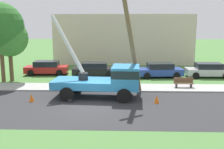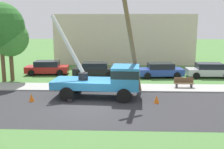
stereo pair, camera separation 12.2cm
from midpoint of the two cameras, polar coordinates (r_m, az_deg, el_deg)
ground_plane at (r=29.23m, az=-1.83°, el=0.37°), size 120.00×120.00×0.00m
road_asphalt at (r=17.62m, az=-4.62°, el=-6.83°), size 80.00×7.75×0.01m
sidewalk_strip at (r=22.54m, az=-3.07°, el=-2.72°), size 80.00×2.54×0.10m
utility_truck at (r=19.33m, az=-0.76°, el=-0.89°), size 6.75×3.21×5.98m
leaning_utility_pole at (r=19.99m, az=4.04°, el=8.48°), size 2.36×2.21×8.80m
traffic_cone_ahead at (r=18.52m, az=9.62°, el=-5.17°), size 0.36×0.36×0.56m
traffic_cone_behind at (r=19.46m, az=-16.53°, el=-4.69°), size 0.36×0.36×0.56m
parked_sedan_red at (r=29.05m, az=-13.46°, el=1.43°), size 4.51×2.22×1.42m
parked_sedan_black at (r=27.18m, az=-3.45°, el=1.08°), size 4.45×2.10×1.42m
parked_sedan_blue at (r=27.20m, az=10.37°, el=0.92°), size 4.55×2.28×1.42m
parked_sedan_silver at (r=28.43m, az=19.98°, el=0.87°), size 4.40×2.02×1.42m
park_bench at (r=22.99m, az=15.13°, el=-1.76°), size 1.60×0.45×0.90m
roadside_tree_near at (r=26.33m, az=-22.50°, el=9.37°), size 4.30×4.30×7.19m
roadside_tree_far at (r=26.45m, az=-20.74°, el=7.23°), size 3.41×3.41×5.70m
lowrise_building_backdrop at (r=37.03m, az=2.68°, el=7.60°), size 18.00×6.00×6.40m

